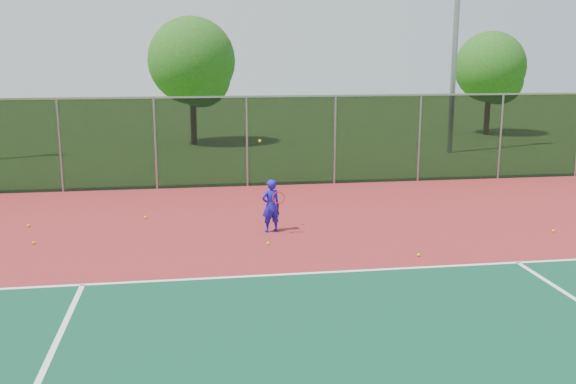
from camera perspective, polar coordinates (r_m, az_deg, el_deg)
ground at (r=11.28m, az=17.87°, el=-11.41°), size 120.00×120.00×0.00m
court_apron at (r=12.96m, az=13.95°, el=-8.00°), size 30.00×20.00×0.02m
fence_back at (r=21.92m, az=4.19°, el=4.73°), size 30.00×0.06×3.03m
tennis_player at (r=16.01m, az=-1.54°, el=-1.21°), size 0.59×0.64×2.33m
practice_ball_0 at (r=17.85m, az=-12.55°, el=-2.19°), size 0.07×0.07×0.07m
practice_ball_1 at (r=16.25m, az=-21.68°, el=-4.21°), size 0.07×0.07×0.07m
practice_ball_2 at (r=14.51m, az=11.53°, el=-5.50°), size 0.07×0.07×0.07m
practice_ball_3 at (r=15.06m, az=-1.77°, el=-4.59°), size 0.07×0.07×0.07m
practice_ball_4 at (r=17.89m, az=-22.08°, el=-2.79°), size 0.07×0.07×0.07m
practice_ball_5 at (r=17.43m, az=22.52°, el=-3.20°), size 0.07×0.07×0.07m
floodlight_n at (r=29.80m, az=14.81°, el=15.93°), size 0.90×0.40×11.54m
tree_back_left at (r=31.81m, az=-8.37°, el=11.13°), size 4.20×4.20×6.17m
tree_back_mid at (r=37.11m, az=17.71°, el=10.28°), size 3.82×3.82×5.61m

